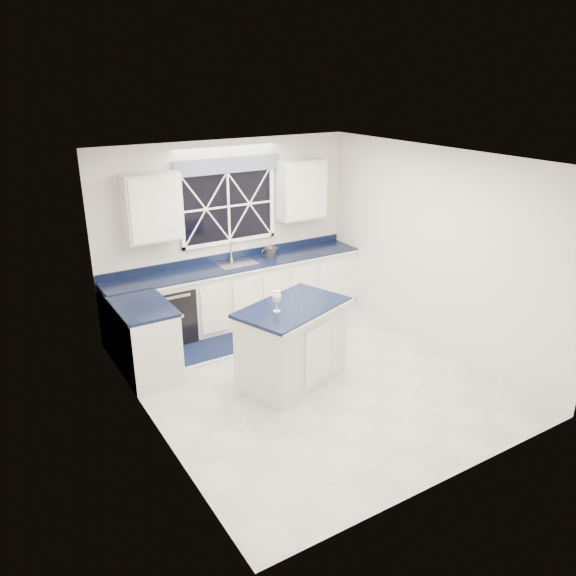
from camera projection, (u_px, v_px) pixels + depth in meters
ground at (310, 377)px, 7.03m from camera, size 4.50×4.50×0.00m
back_wall at (228, 232)px, 8.34m from camera, size 4.00×0.10×2.70m
base_cabinets at (224, 303)px, 8.13m from camera, size 3.99×1.60×0.90m
countertop at (238, 265)px, 8.26m from camera, size 3.98×0.64×0.04m
dishwasher at (169, 312)px, 7.90m from camera, size 0.60×0.58×0.82m
window at (228, 201)px, 8.13m from camera, size 1.65×0.09×1.26m
upper_cabinets at (232, 198)px, 8.01m from camera, size 3.10×0.34×0.90m
faucet at (232, 250)px, 8.35m from camera, size 0.05×0.20×0.30m
island at (292, 343)px, 6.80m from camera, size 1.53×1.20×1.00m
rug at (210, 349)px, 7.73m from camera, size 1.27×0.78×0.02m
kettle at (270, 251)px, 8.53m from camera, size 0.30×0.18×0.21m
wine_glass at (277, 297)px, 6.40m from camera, size 0.11×0.11×0.25m
soap_bottle at (269, 247)px, 8.71m from camera, size 0.12×0.12×0.20m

